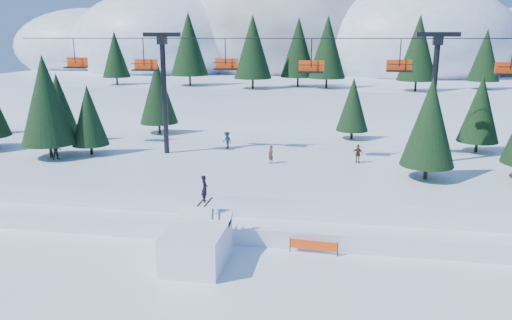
% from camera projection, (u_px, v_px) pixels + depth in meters
% --- Properties ---
extents(ground, '(160.00, 160.00, 0.00)m').
position_uv_depth(ground, '(215.00, 284.00, 25.73)').
color(ground, white).
rests_on(ground, ground).
extents(mid_shelf, '(70.00, 22.00, 2.50)m').
position_uv_depth(mid_shelf, '(268.00, 171.00, 42.64)').
color(mid_shelf, white).
rests_on(mid_shelf, ground).
extents(berm, '(70.00, 6.00, 1.10)m').
position_uv_depth(berm, '(245.00, 220.00, 33.24)').
color(berm, white).
rests_on(berm, ground).
extents(mountain_ridge, '(119.00, 60.12, 26.46)m').
position_uv_depth(mountain_ridge, '(285.00, 52.00, 94.39)').
color(mountain_ridge, white).
rests_on(mountain_ridge, ground).
extents(jump_kicker, '(3.19, 4.40, 4.79)m').
position_uv_depth(jump_kicker, '(197.00, 245.00, 27.70)').
color(jump_kicker, white).
rests_on(jump_kicker, ground).
extents(chairlift, '(46.00, 3.21, 10.28)m').
position_uv_depth(chairlift, '(286.00, 76.00, 40.50)').
color(chairlift, black).
rests_on(chairlift, mid_shelf).
extents(conifer_stand, '(63.64, 17.38, 10.08)m').
position_uv_depth(conifer_stand, '(319.00, 103.00, 41.04)').
color(conifer_stand, black).
rests_on(conifer_stand, mid_shelf).
extents(distant_skiers, '(30.42, 7.71, 1.80)m').
position_uv_depth(distant_skiers, '(266.00, 148.00, 42.05)').
color(distant_skiers, '#2E2943').
rests_on(distant_skiers, mid_shelf).
extents(banner_near, '(2.85, 0.26, 0.90)m').
position_uv_depth(banner_near, '(314.00, 245.00, 29.19)').
color(banner_near, black).
rests_on(banner_near, ground).
extents(banner_far, '(2.74, 0.87, 0.90)m').
position_uv_depth(banner_far, '(379.00, 238.00, 30.28)').
color(banner_far, black).
rests_on(banner_far, ground).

